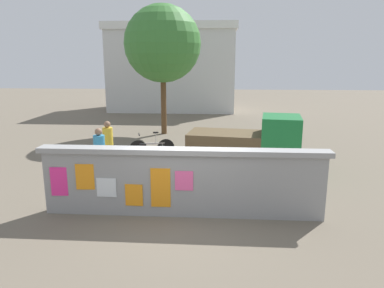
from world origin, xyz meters
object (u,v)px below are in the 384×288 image
(auto_rickshaw_truck, at_px, (249,144))
(bicycle_far, at_px, (152,147))
(tree_roadside, at_px, (163,44))
(person_bystander, at_px, (108,140))
(motorcycle, at_px, (162,176))
(bicycle_near, at_px, (148,161))
(person_walking, at_px, (99,149))

(auto_rickshaw_truck, height_order, bicycle_far, auto_rickshaw_truck)
(auto_rickshaw_truck, height_order, tree_roadside, tree_roadside)
(bicycle_far, xyz_separation_m, person_bystander, (-1.20, -1.59, 0.62))
(bicycle_far, distance_m, tree_roadside, 5.96)
(auto_rickshaw_truck, bearing_deg, tree_roadside, 122.07)
(motorcycle, relative_size, bicycle_far, 1.14)
(bicycle_near, height_order, bicycle_far, same)
(bicycle_far, bearing_deg, person_walking, -110.66)
(motorcycle, bearing_deg, bicycle_far, 104.03)
(bicycle_near, height_order, person_bystander, person_bystander)
(bicycle_far, distance_m, person_bystander, 2.09)
(person_walking, xyz_separation_m, person_bystander, (-0.12, 1.27, 0.00))
(motorcycle, distance_m, person_walking, 2.29)
(bicycle_far, relative_size, person_walking, 1.03)
(motorcycle, xyz_separation_m, tree_roadside, (-1.13, 8.23, 3.87))
(bicycle_far, height_order, person_walking, person_walking)
(person_walking, bearing_deg, person_bystander, 95.40)
(bicycle_far, bearing_deg, person_bystander, -126.94)
(bicycle_near, bearing_deg, person_bystander, 166.74)
(motorcycle, relative_size, person_bystander, 1.17)
(bicycle_near, bearing_deg, motorcycle, -68.65)
(auto_rickshaw_truck, bearing_deg, motorcycle, -138.20)
(bicycle_far, height_order, person_bystander, person_bystander)
(bicycle_near, bearing_deg, auto_rickshaw_truck, 7.65)
(motorcycle, relative_size, person_walking, 1.17)
(motorcycle, bearing_deg, person_walking, 155.31)
(person_walking, bearing_deg, auto_rickshaw_truck, 16.64)
(bicycle_near, height_order, person_walking, person_walking)
(person_walking, bearing_deg, bicycle_far, 69.34)
(tree_roadside, bearing_deg, person_walking, -96.95)
(bicycle_near, height_order, tree_roadside, tree_roadside)
(motorcycle, bearing_deg, person_bystander, 134.30)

